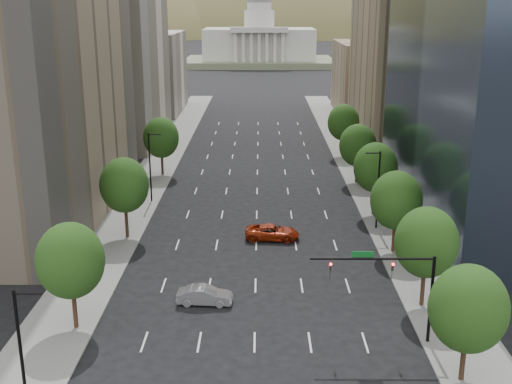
{
  "coord_description": "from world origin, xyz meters",
  "views": [
    {
      "loc": [
        0.38,
        -12.57,
        24.56
      ],
      "look_at": [
        0.03,
        42.77,
        8.0
      ],
      "focal_mm": 44.6,
      "sensor_mm": 36.0,
      "label": 1
    }
  ],
  "objects_px": {
    "car_silver": "(205,295)",
    "capitol": "(259,44)",
    "traffic_signal": "(399,280)",
    "car_red_far": "(272,232)"
  },
  "relations": [
    {
      "from": "traffic_signal",
      "to": "capitol",
      "type": "height_order",
      "value": "capitol"
    },
    {
      "from": "traffic_signal",
      "to": "car_silver",
      "type": "distance_m",
      "value": 16.69
    },
    {
      "from": "capitol",
      "to": "car_red_far",
      "type": "height_order",
      "value": "capitol"
    },
    {
      "from": "car_red_far",
      "to": "capitol",
      "type": "bearing_deg",
      "value": 4.35
    },
    {
      "from": "capitol",
      "to": "car_silver",
      "type": "height_order",
      "value": "capitol"
    },
    {
      "from": "car_silver",
      "to": "car_red_far",
      "type": "xyz_separation_m",
      "value": [
        5.99,
        15.38,
        0.03
      ]
    },
    {
      "from": "car_silver",
      "to": "capitol",
      "type": "bearing_deg",
      "value": 1.84
    },
    {
      "from": "capitol",
      "to": "car_silver",
      "type": "xyz_separation_m",
      "value": [
        -4.27,
        -213.36,
        -7.8
      ]
    },
    {
      "from": "capitol",
      "to": "car_silver",
      "type": "distance_m",
      "value": 213.55
    },
    {
      "from": "traffic_signal",
      "to": "car_red_far",
      "type": "xyz_separation_m",
      "value": [
        -8.81,
        21.73,
        -4.37
      ]
    }
  ]
}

